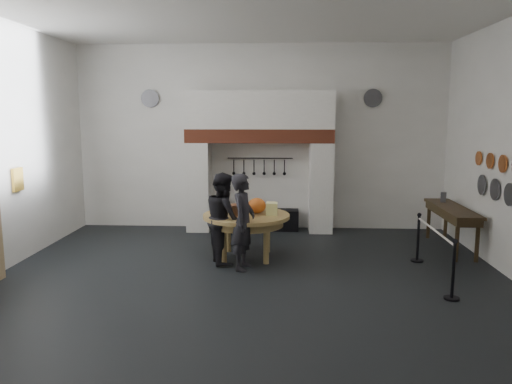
# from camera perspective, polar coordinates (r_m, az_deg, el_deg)

# --- Properties ---
(floor) EXTENTS (9.00, 8.00, 0.02)m
(floor) POSITION_cam_1_polar(r_m,az_deg,el_deg) (8.77, -0.70, -9.86)
(floor) COLOR black
(floor) RESTS_ON ground
(ceiling) EXTENTS (9.00, 8.00, 0.02)m
(ceiling) POSITION_cam_1_polar(r_m,az_deg,el_deg) (8.47, -0.76, 20.32)
(ceiling) COLOR silver
(ceiling) RESTS_ON wall_back
(wall_back) EXTENTS (9.00, 0.02, 4.50)m
(wall_back) POSITION_cam_1_polar(r_m,az_deg,el_deg) (12.31, 0.49, 6.24)
(wall_back) COLOR white
(wall_back) RESTS_ON floor
(wall_front) EXTENTS (9.00, 0.02, 4.50)m
(wall_front) POSITION_cam_1_polar(r_m,az_deg,el_deg) (4.36, -4.14, 1.34)
(wall_front) COLOR white
(wall_front) RESTS_ON floor
(chimney_pier_left) EXTENTS (0.55, 0.70, 2.15)m
(chimney_pier_left) POSITION_cam_1_polar(r_m,az_deg,el_deg) (12.23, -6.51, 0.63)
(chimney_pier_left) COLOR silver
(chimney_pier_left) RESTS_ON floor
(chimney_pier_right) EXTENTS (0.55, 0.70, 2.15)m
(chimney_pier_right) POSITION_cam_1_polar(r_m,az_deg,el_deg) (12.10, 7.40, 0.53)
(chimney_pier_right) COLOR silver
(chimney_pier_right) RESTS_ON floor
(hearth_brick_band) EXTENTS (3.50, 0.72, 0.32)m
(hearth_brick_band) POSITION_cam_1_polar(r_m,az_deg,el_deg) (11.96, 0.41, 6.45)
(hearth_brick_band) COLOR #9E442B
(hearth_brick_band) RESTS_ON chimney_pier_left
(chimney_hood) EXTENTS (3.50, 0.70, 0.90)m
(chimney_hood) POSITION_cam_1_polar(r_m,az_deg,el_deg) (11.95, 0.42, 9.37)
(chimney_hood) COLOR silver
(chimney_hood) RESTS_ON hearth_brick_band
(iron_range) EXTENTS (1.90, 0.45, 0.50)m
(iron_range) POSITION_cam_1_polar(r_m,az_deg,el_deg) (12.29, 0.42, -3.17)
(iron_range) COLOR black
(iron_range) RESTS_ON floor
(utensil_rail) EXTENTS (1.60, 0.02, 0.02)m
(utensil_rail) POSITION_cam_1_polar(r_m,az_deg,el_deg) (12.27, 0.47, 3.89)
(utensil_rail) COLOR black
(utensil_rail) RESTS_ON wall_back
(wall_plaque) EXTENTS (0.05, 0.34, 0.44)m
(wall_plaque) POSITION_cam_1_polar(r_m,az_deg,el_deg) (10.44, -25.58, 1.30)
(wall_plaque) COLOR gold
(wall_plaque) RESTS_ON wall_left
(work_table) EXTENTS (2.13, 2.13, 0.07)m
(work_table) POSITION_cam_1_polar(r_m,az_deg,el_deg) (9.81, -1.11, -2.75)
(work_table) COLOR tan
(work_table) RESTS_ON floor
(pumpkin) EXTENTS (0.36, 0.36, 0.31)m
(pumpkin) POSITION_cam_1_polar(r_m,az_deg,el_deg) (9.86, 0.09, -1.57)
(pumpkin) COLOR #E55620
(pumpkin) RESTS_ON work_table
(cheese_block_big) EXTENTS (0.22, 0.22, 0.24)m
(cheese_block_big) POSITION_cam_1_polar(r_m,az_deg,el_deg) (9.71, 1.82, -1.95)
(cheese_block_big) COLOR #EDEC8E
(cheese_block_big) RESTS_ON work_table
(cheese_block_small) EXTENTS (0.18, 0.18, 0.20)m
(cheese_block_small) POSITION_cam_1_polar(r_m,az_deg,el_deg) (10.01, 1.74, -1.74)
(cheese_block_small) COLOR #F9DA95
(cheese_block_small) RESTS_ON work_table
(wicker_basket) EXTENTS (0.40, 0.40, 0.22)m
(wicker_basket) POSITION_cam_1_polar(r_m,az_deg,el_deg) (9.65, -2.06, -2.08)
(wicker_basket) COLOR brown
(wicker_basket) RESTS_ON work_table
(bread_loaf) EXTENTS (0.31, 0.18, 0.13)m
(bread_loaf) POSITION_cam_1_polar(r_m,az_deg,el_deg) (10.14, -1.53, -1.79)
(bread_loaf) COLOR olive
(bread_loaf) RESTS_ON work_table
(visitor_near) EXTENTS (0.53, 0.71, 1.77)m
(visitor_near) POSITION_cam_1_polar(r_m,az_deg,el_deg) (9.08, -1.48, -3.42)
(visitor_near) COLOR black
(visitor_near) RESTS_ON floor
(visitor_far) EXTENTS (0.89, 1.01, 1.74)m
(visitor_far) POSITION_cam_1_polar(r_m,az_deg,el_deg) (9.51, -3.69, -2.97)
(visitor_far) COLOR black
(visitor_far) RESTS_ON floor
(side_table) EXTENTS (0.55, 2.20, 0.06)m
(side_table) POSITION_cam_1_polar(r_m,az_deg,el_deg) (11.19, 21.51, -1.77)
(side_table) COLOR #332612
(side_table) RESTS_ON floor
(pewter_jug) EXTENTS (0.12, 0.12, 0.22)m
(pewter_jug) POSITION_cam_1_polar(r_m,az_deg,el_deg) (11.73, 20.63, -0.56)
(pewter_jug) COLOR #535358
(pewter_jug) RESTS_ON side_table
(copper_pan_b) EXTENTS (0.03, 0.32, 0.32)m
(copper_pan_b) POSITION_cam_1_polar(r_m,az_deg,el_deg) (9.89, 26.37, 2.92)
(copper_pan_b) COLOR #C6662D
(copper_pan_b) RESTS_ON wall_right
(copper_pan_c) EXTENTS (0.03, 0.30, 0.30)m
(copper_pan_c) POSITION_cam_1_polar(r_m,az_deg,el_deg) (10.40, 25.18, 3.25)
(copper_pan_c) COLOR #C6662D
(copper_pan_c) RESTS_ON wall_right
(copper_pan_d) EXTENTS (0.03, 0.28, 0.28)m
(copper_pan_d) POSITION_cam_1_polar(r_m,az_deg,el_deg) (10.91, 24.11, 3.54)
(copper_pan_d) COLOR #C6662D
(copper_pan_d) RESTS_ON wall_right
(pewter_plate_left) EXTENTS (0.03, 0.40, 0.40)m
(pewter_plate_left) POSITION_cam_1_polar(r_m,az_deg,el_deg) (9.63, 26.98, -0.27)
(pewter_plate_left) COLOR #4C4C51
(pewter_plate_left) RESTS_ON wall_right
(pewter_plate_mid) EXTENTS (0.03, 0.40, 0.40)m
(pewter_plate_mid) POSITION_cam_1_polar(r_m,az_deg,el_deg) (10.18, 25.63, 0.27)
(pewter_plate_mid) COLOR #4C4C51
(pewter_plate_mid) RESTS_ON wall_right
(pewter_plate_right) EXTENTS (0.03, 0.40, 0.40)m
(pewter_plate_right) POSITION_cam_1_polar(r_m,az_deg,el_deg) (10.73, 24.41, 0.75)
(pewter_plate_right) COLOR #4C4C51
(pewter_plate_right) RESTS_ON wall_right
(pewter_plate_back_left) EXTENTS (0.44, 0.03, 0.44)m
(pewter_plate_back_left) POSITION_cam_1_polar(r_m,az_deg,el_deg) (12.68, -12.01, 10.42)
(pewter_plate_back_left) COLOR #4C4C51
(pewter_plate_back_left) RESTS_ON wall_back
(pewter_plate_back_right) EXTENTS (0.44, 0.03, 0.44)m
(pewter_plate_back_right) POSITION_cam_1_polar(r_m,az_deg,el_deg) (12.44, 13.22, 10.41)
(pewter_plate_back_right) COLOR #4C4C51
(pewter_plate_back_right) RESTS_ON wall_back
(barrier_post_near) EXTENTS (0.05, 0.05, 0.90)m
(barrier_post_near) POSITION_cam_1_polar(r_m,az_deg,el_deg) (8.27, 21.62, -8.41)
(barrier_post_near) COLOR black
(barrier_post_near) RESTS_ON floor
(barrier_post_far) EXTENTS (0.05, 0.05, 0.90)m
(barrier_post_far) POSITION_cam_1_polar(r_m,az_deg,el_deg) (10.12, 18.04, -5.11)
(barrier_post_far) COLOR black
(barrier_post_far) RESTS_ON floor
(barrier_rope) EXTENTS (0.04, 2.00, 0.04)m
(barrier_rope) POSITION_cam_1_polar(r_m,az_deg,el_deg) (9.09, 19.77, -4.16)
(barrier_rope) COLOR silver
(barrier_rope) RESTS_ON barrier_post_near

